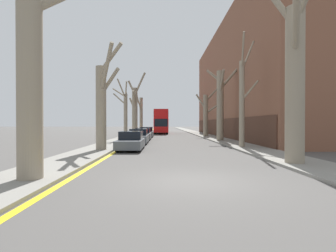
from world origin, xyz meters
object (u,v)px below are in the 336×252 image
Objects in this scene: parked_car_2 at (143,134)px; street_tree_right_2 at (220,103)px; street_tree_left_4 at (141,114)px; street_tree_left_2 at (125,113)px; parked_car_0 at (131,141)px; parked_car_3 at (146,132)px; street_tree_left_3 at (135,109)px; street_tree_right_3 at (206,114)px; street_tree_left_0 at (32,60)px; street_tree_right_0 at (295,76)px; street_tree_left_1 at (102,103)px; parked_car_1 at (139,137)px; double_decker_bus at (161,120)px; street_tree_right_1 at (242,100)px.

street_tree_right_2 is at bearing -14.62° from parked_car_2.
street_tree_left_2 is at bearing -90.08° from street_tree_left_4.
street_tree_right_2 is 9.29m from parked_car_2.
street_tree_left_4 is at bearing 89.92° from street_tree_left_2.
parked_car_3 is at bearing 90.00° from parked_car_0.
street_tree_right_3 is (10.25, -1.73, -0.73)m from street_tree_left_3.
street_tree_right_3 is at bearing 37.71° from street_tree_left_2.
street_tree_left_0 is 1.10× the size of street_tree_right_2.
street_tree_right_0 reaches higher than street_tree_left_2.
street_tree_left_1 is 12.48m from parked_car_2.
street_tree_right_0 is at bearing 17.14° from street_tree_left_0.
parked_car_2 is at bearing 23.95° from street_tree_left_2.
street_tree_left_4 reaches higher than parked_car_1.
street_tree_left_3 is 4.73m from parked_car_3.
street_tree_right_2 reaches higher than street_tree_right_3.
street_tree_left_1 is 11.22m from street_tree_left_2.
street_tree_left_0 reaches higher than parked_car_2.
parked_car_2 is 1.01× the size of parked_car_3.
street_tree_right_0 reaches higher than parked_car_2.
double_decker_bus is at bearing 79.51° from street_tree_left_2.
street_tree_left_2 is 5.43m from parked_car_1.
parked_car_2 is at bearing 90.00° from parked_car_1.
double_decker_bus is at bearing 85.62° from parked_car_1.
street_tree_right_2 is at bearing 20.51° from parked_car_1.
parked_car_1 is at bearing 90.00° from parked_car_0.
street_tree_right_1 is at bearing -62.18° from parked_car_3.
street_tree_left_0 reaches higher than street_tree_left_4.
street_tree_left_1 is at bearing -135.86° from street_tree_right_2.
street_tree_left_3 is 10.42m from street_tree_right_3.
parked_car_2 is at bearing -95.54° from double_decker_bus.
street_tree_right_3 is at bearing 40.31° from parked_car_2.
street_tree_right_3 is (-0.01, 16.93, -0.45)m from street_tree_right_1.
street_tree_left_1 is 0.91× the size of street_tree_right_2.
street_tree_right_3 is 14.38m from double_decker_bus.
street_tree_left_2 is 0.69× the size of street_tree_left_3.
double_decker_bus is (-6.44, 29.76, -1.25)m from street_tree_right_1.
street_tree_left_0 is 27.60m from parked_car_3.
street_tree_left_2 is 9.72m from street_tree_left_3.
street_tree_left_4 is at bearing 93.54° from parked_car_0.
street_tree_right_3 is (10.19, 19.17, 0.00)m from street_tree_left_1.
street_tree_right_2 reaches higher than parked_car_3.
street_tree_left_1 is 7.47m from parked_car_1.
street_tree_right_1 reaches higher than street_tree_right_2.
street_tree_left_3 is 2.06× the size of parked_car_1.
street_tree_right_1 is at bearing -70.69° from street_tree_left_4.
double_decker_bus is at bearing 84.66° from street_tree_left_0.
street_tree_right_1 is 30.48m from double_decker_bus.
street_tree_left_4 is 0.84× the size of street_tree_right_1.
street_tree_left_4 is at bearing 94.36° from parked_car_1.
street_tree_right_0 is 25.79m from parked_car_3.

